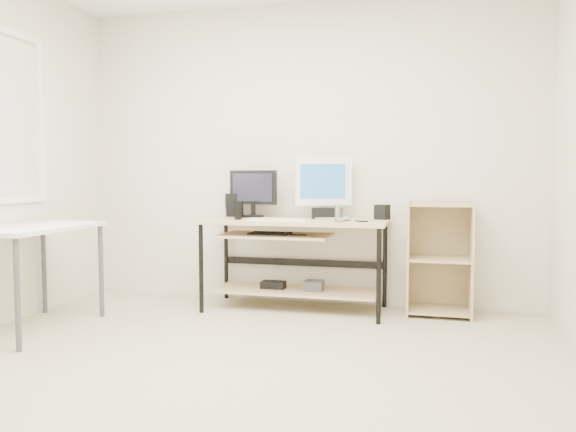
# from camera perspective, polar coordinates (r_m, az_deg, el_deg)

# --- Properties ---
(room) EXTENTS (4.01, 4.01, 2.62)m
(room) POSITION_cam_1_polar(r_m,az_deg,el_deg) (3.09, -8.92, 8.02)
(room) COLOR #BCB291
(room) RESTS_ON ground
(desk) EXTENTS (1.50, 0.65, 0.75)m
(desk) POSITION_cam_1_polar(r_m,az_deg,el_deg) (4.62, 0.42, -2.96)
(desk) COLOR tan
(desk) RESTS_ON ground
(side_table) EXTENTS (0.60, 1.00, 0.75)m
(side_table) POSITION_cam_1_polar(r_m,az_deg,el_deg) (4.39, -24.65, -1.95)
(side_table) COLOR white
(side_table) RESTS_ON ground
(shelf_unit) EXTENTS (0.50, 0.40, 0.90)m
(shelf_unit) POSITION_cam_1_polar(r_m,az_deg,el_deg) (4.66, 15.13, -4.11)
(shelf_unit) COLOR tan
(shelf_unit) RESTS_ON ground
(black_monitor) EXTENTS (0.44, 0.18, 0.40)m
(black_monitor) POSITION_cam_1_polar(r_m,az_deg,el_deg) (4.85, -3.57, 2.62)
(black_monitor) COLOR black
(black_monitor) RESTS_ON desk
(white_imac) EXTENTS (0.45, 0.24, 0.51)m
(white_imac) POSITION_cam_1_polar(r_m,az_deg,el_deg) (4.68, 3.62, 3.36)
(white_imac) COLOR silver
(white_imac) RESTS_ON desk
(keyboard) EXTENTS (0.47, 0.14, 0.02)m
(keyboard) POSITION_cam_1_polar(r_m,az_deg,el_deg) (4.47, -1.03, -0.37)
(keyboard) COLOR white
(keyboard) RESTS_ON desk
(mouse) EXTENTS (0.07, 0.10, 0.03)m
(mouse) POSITION_cam_1_polar(r_m,az_deg,el_deg) (4.49, 5.98, -0.25)
(mouse) COLOR #B3B3B8
(mouse) RESTS_ON desk
(center_speaker) EXTENTS (0.20, 0.14, 0.09)m
(center_speaker) POSITION_cam_1_polar(r_m,az_deg,el_deg) (4.67, 3.59, 0.28)
(center_speaker) COLOR black
(center_speaker) RESTS_ON desk
(speaker_left) EXTENTS (0.13, 0.13, 0.20)m
(speaker_left) POSITION_cam_1_polar(r_m,az_deg,el_deg) (4.95, -5.79, 1.17)
(speaker_left) COLOR black
(speaker_left) RESTS_ON desk
(speaker_right) EXTENTS (0.13, 0.13, 0.12)m
(speaker_right) POSITION_cam_1_polar(r_m,az_deg,el_deg) (4.66, 9.54, 0.40)
(speaker_right) COLOR black
(speaker_right) RESTS_ON desk
(audio_controller) EXTENTS (0.07, 0.05, 0.14)m
(audio_controller) POSITION_cam_1_polar(r_m,az_deg,el_deg) (4.76, -5.04, 0.65)
(audio_controller) COLOR black
(audio_controller) RESTS_ON desk
(volume_puck) EXTENTS (0.07, 0.07, 0.02)m
(volume_puck) POSITION_cam_1_polar(r_m,az_deg,el_deg) (4.58, -5.09, -0.22)
(volume_puck) COLOR black
(volume_puck) RESTS_ON desk
(smartphone) EXTENTS (0.11, 0.14, 0.01)m
(smartphone) POSITION_cam_1_polar(r_m,az_deg,el_deg) (4.40, 7.49, -0.51)
(smartphone) COLOR black
(smartphone) RESTS_ON desk
(coaster) EXTENTS (0.10, 0.10, 0.01)m
(coaster) POSITION_cam_1_polar(r_m,az_deg,el_deg) (4.34, 5.24, -0.58)
(coaster) COLOR olive
(coaster) RESTS_ON desk
(drinking_glass) EXTENTS (0.08, 0.08, 0.13)m
(drinking_glass) POSITION_cam_1_polar(r_m,az_deg,el_deg) (4.34, 5.24, 0.34)
(drinking_glass) COLOR white
(drinking_glass) RESTS_ON coaster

